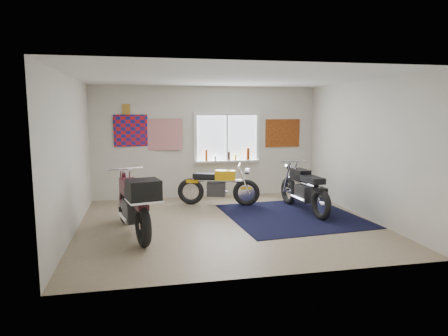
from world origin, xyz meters
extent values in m
plane|color=#9E896B|center=(0.00, 0.00, 0.00)|extent=(5.50, 5.50, 0.00)
plane|color=white|center=(0.00, 0.00, 2.70)|extent=(5.50, 5.50, 0.00)
plane|color=silver|center=(0.00, 2.50, 1.35)|extent=(5.50, 0.00, 5.50)
plane|color=silver|center=(0.00, -2.50, 1.35)|extent=(5.50, 0.00, 5.50)
plane|color=silver|center=(-2.75, 0.00, 1.35)|extent=(0.00, 5.00, 5.00)
plane|color=silver|center=(2.75, 0.00, 1.35)|extent=(0.00, 5.00, 5.00)
cube|color=black|center=(1.38, 0.26, 0.01)|extent=(2.70, 2.80, 0.01)
cube|color=white|center=(0.50, 2.48, 1.45)|extent=(1.50, 0.02, 1.10)
cube|color=white|center=(0.50, 2.47, 2.04)|extent=(1.66, 0.06, 0.08)
cube|color=white|center=(0.50, 2.47, 0.86)|extent=(1.66, 0.06, 0.08)
cube|color=white|center=(-0.29, 2.47, 1.45)|extent=(0.08, 0.06, 1.10)
cube|color=white|center=(1.29, 2.47, 1.45)|extent=(0.08, 0.06, 1.10)
cube|color=white|center=(0.50, 2.47, 1.45)|extent=(0.04, 0.06, 1.10)
cube|color=white|center=(0.50, 2.41, 0.88)|extent=(1.60, 0.16, 0.04)
cylinder|color=#974216|center=(-0.03, 2.40, 1.04)|extent=(0.07, 0.07, 0.28)
cylinder|color=silver|center=(0.19, 2.40, 0.96)|extent=(0.06, 0.06, 0.12)
cylinder|color=black|center=(0.53, 2.40, 1.01)|extent=(0.06, 0.06, 0.22)
cylinder|color=gold|center=(0.70, 2.40, 0.97)|extent=(0.05, 0.05, 0.14)
cylinder|color=maroon|center=(1.02, 2.40, 1.05)|extent=(0.09, 0.09, 0.30)
plane|color=red|center=(-1.70, 2.48, 1.65)|extent=(1.00, 0.07, 1.00)
plane|color=red|center=(-1.05, 2.46, 1.55)|extent=(0.90, 0.09, 0.90)
cube|color=#A57E2F|center=(-1.90, 2.48, 2.15)|extent=(0.18, 0.02, 0.24)
cube|color=#A54C14|center=(1.95, 2.48, 1.55)|extent=(0.90, 0.03, 0.70)
torus|color=black|center=(0.69, 1.31, 0.30)|extent=(0.61, 0.30, 0.60)
torus|color=black|center=(-0.51, 1.69, 0.30)|extent=(0.61, 0.30, 0.60)
cylinder|color=white|center=(0.69, 1.31, 0.30)|extent=(0.12, 0.12, 0.10)
cylinder|color=white|center=(-0.51, 1.69, 0.30)|extent=(0.12, 0.12, 0.10)
cylinder|color=white|center=(0.09, 1.50, 0.56)|extent=(1.11, 0.42, 0.08)
cube|color=#2E2E30|center=(0.05, 1.51, 0.36)|extent=(0.46, 0.36, 0.31)
cylinder|color=white|center=(0.09, 1.65, 0.27)|extent=(0.49, 0.21, 0.06)
cube|color=#E8A00C|center=(0.25, 1.45, 0.68)|extent=(0.50, 0.36, 0.22)
cube|color=black|center=(-0.21, 1.60, 0.67)|extent=(0.55, 0.39, 0.11)
cube|color=#E8A00C|center=(-0.46, 1.68, 0.54)|extent=(0.30, 0.22, 0.07)
cube|color=#E8A00C|center=(0.69, 1.31, 0.41)|extent=(0.28, 0.20, 0.05)
cylinder|color=white|center=(0.54, 1.36, 0.92)|extent=(0.20, 0.54, 0.03)
cylinder|color=white|center=(0.71, 1.30, 0.77)|extent=(0.13, 0.16, 0.14)
torus|color=black|center=(1.68, 1.26, 0.31)|extent=(0.19, 0.64, 0.63)
torus|color=black|center=(1.82, -0.13, 0.31)|extent=(0.19, 0.64, 0.63)
cylinder|color=white|center=(1.68, 1.26, 0.31)|extent=(0.11, 0.12, 0.11)
cylinder|color=white|center=(1.82, -0.13, 0.31)|extent=(0.11, 0.12, 0.11)
cylinder|color=white|center=(1.75, 0.57, 0.62)|extent=(0.22, 1.26, 0.09)
cube|color=#2E2E30|center=(1.76, 0.52, 0.40)|extent=(0.32, 0.47, 0.34)
cylinder|color=white|center=(1.60, 0.50, 0.30)|extent=(0.12, 0.55, 0.07)
cube|color=black|center=(1.73, 0.75, 0.76)|extent=(0.31, 0.52, 0.24)
cube|color=black|center=(1.79, 0.22, 0.74)|extent=(0.33, 0.57, 0.12)
cube|color=black|center=(1.82, -0.08, 0.60)|extent=(0.19, 0.31, 0.08)
cube|color=black|center=(1.68, 1.26, 0.43)|extent=(0.17, 0.29, 0.05)
cylinder|color=white|center=(1.70, 1.08, 1.02)|extent=(0.62, 0.10, 0.04)
cylinder|color=white|center=(1.68, 1.28, 0.86)|extent=(0.17, 0.12, 0.16)
torus|color=black|center=(-1.92, 0.42, 0.34)|extent=(0.29, 0.69, 0.68)
torus|color=black|center=(-1.58, -1.01, 0.34)|extent=(0.29, 0.69, 0.68)
cylinder|color=white|center=(-1.92, 0.42, 0.34)|extent=(0.13, 0.14, 0.12)
cylinder|color=white|center=(-1.58, -1.01, 0.34)|extent=(0.13, 0.14, 0.12)
cylinder|color=white|center=(-1.75, -0.29, 0.65)|extent=(0.40, 1.31, 0.09)
cube|color=#2E2E30|center=(-1.74, -0.34, 0.42)|extent=(0.39, 0.53, 0.36)
cylinder|color=white|center=(-1.90, -0.38, 0.31)|extent=(0.20, 0.58, 0.07)
cube|color=#3C0911|center=(-1.79, -0.11, 0.80)|extent=(0.39, 0.57, 0.25)
cube|color=black|center=(-1.67, -0.65, 0.77)|extent=(0.42, 0.63, 0.13)
cube|color=#3C0911|center=(-1.59, -0.96, 0.63)|extent=(0.24, 0.34, 0.08)
cube|color=#3C0911|center=(-1.92, 0.42, 0.46)|extent=(0.21, 0.32, 0.05)
cylinder|color=white|center=(-1.88, 0.24, 1.07)|extent=(0.64, 0.19, 0.04)
cylinder|color=white|center=(-1.92, 0.44, 0.90)|extent=(0.19, 0.14, 0.17)
cube|color=black|center=(-1.56, -1.11, 0.92)|extent=(0.56, 0.54, 0.31)
camera|label=1|loc=(-1.56, -7.16, 2.11)|focal=32.00mm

